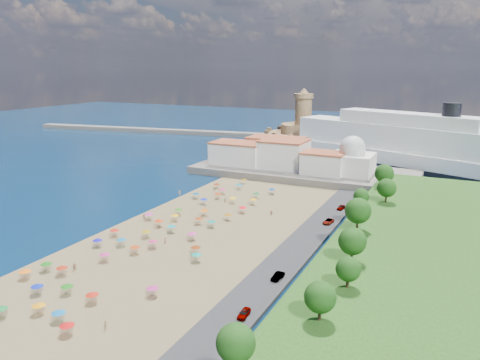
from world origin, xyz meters
The scene contains 12 objects.
ground centered at (0.00, 0.00, 0.00)m, with size 700.00×700.00×0.00m, color #071938.
terrace centered at (10.00, 73.00, 1.50)m, with size 90.00×36.00×3.00m, color #59544C.
jetty centered at (-12.00, 108.00, 1.20)m, with size 18.00×70.00×2.40m, color #59544C.
breakwater centered at (-110.00, 153.00, 1.30)m, with size 200.00×7.00×2.60m, color #59544C.
waterfront_buildings centered at (-3.05, 73.64, 7.88)m, with size 57.00×29.00×11.00m.
domed_building centered at (30.00, 71.00, 8.97)m, with size 16.00×16.00×15.00m.
fortress centered at (-12.00, 138.00, 6.68)m, with size 40.00×40.00×32.40m.
cruise_ship centered at (45.97, 107.15, 8.76)m, with size 133.84×66.54×29.58m.
beach_parasols centered at (-0.94, -12.49, 2.15)m, with size 31.92×117.42×2.20m.
beachgoers centered at (-2.83, 0.14, 1.12)m, with size 38.36×94.82×1.87m.
parked_cars centered at (36.00, -1.23, 1.35)m, with size 2.60×74.88×1.34m.
hillside_trees centered at (48.11, -4.00, 10.25)m, with size 12.27×109.09×7.89m.
Camera 1 is at (67.85, -107.76, 44.12)m, focal length 35.00 mm.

